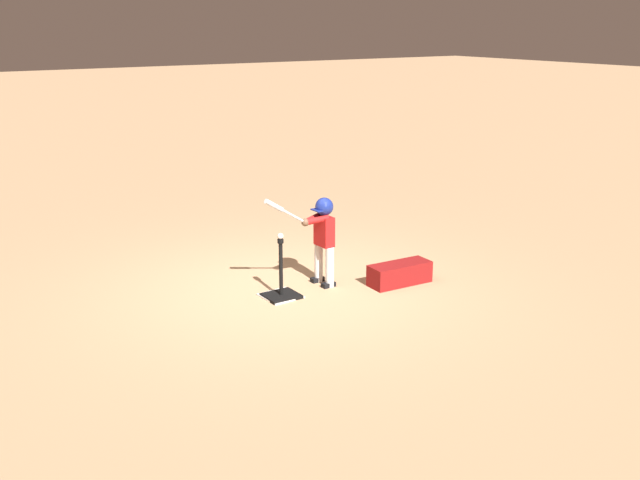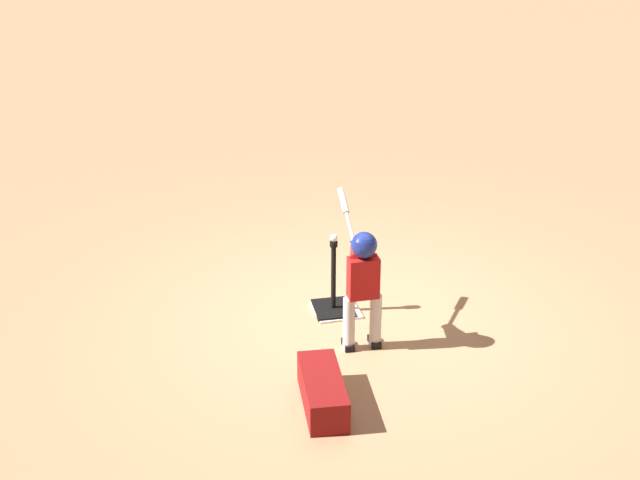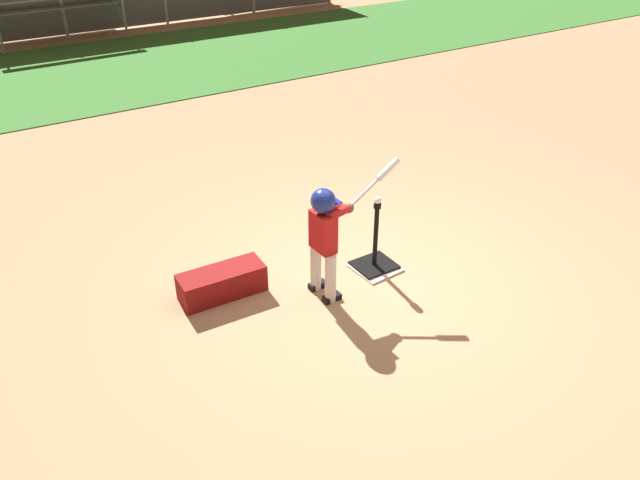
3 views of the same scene
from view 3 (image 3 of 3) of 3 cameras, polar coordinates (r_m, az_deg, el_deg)
name	(u,v)px [view 3 (image 3 of 3)]	position (r m, az deg, el deg)	size (l,w,h in m)	color
ground_plane	(371,283)	(6.36, 4.66, -3.92)	(90.00, 90.00, 0.00)	tan
grass_outfield_strip	(110,70)	(13.95, -18.66, 14.52)	(56.00, 5.20, 0.02)	#3D7F33
home_plate	(375,268)	(6.57, 5.07, -2.54)	(0.44, 0.44, 0.02)	white
batting_tee	(375,258)	(6.54, 5.01, -1.67)	(0.42, 0.38, 0.76)	black
batter_child	(326,229)	(5.79, 0.58, 1.03)	(1.00, 0.36, 1.26)	silver
baseball	(378,200)	(6.20, 5.29, 3.64)	(0.07, 0.07, 0.07)	white
bleachers_right_center	(52,9)	(17.01, -23.33, 18.82)	(3.08, 2.38, 1.39)	gray
equipment_bag	(222,283)	(6.17, -8.94, -3.87)	(0.84, 0.32, 0.28)	maroon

